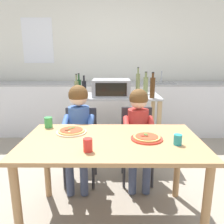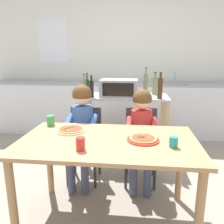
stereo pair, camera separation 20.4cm
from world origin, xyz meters
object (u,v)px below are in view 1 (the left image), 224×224
Objects in this scene: drinking_cup_red at (88,145)px; drinking_cup_teal at (178,140)px; bottle_clear_vinegar at (152,87)px; bottle_squat_spirits at (77,89)px; dining_chair_left at (81,140)px; dining_table at (112,151)px; child_in_blue_striped_shirt at (78,123)px; bottle_tall_green_wine at (146,85)px; pizza_plate_cream at (71,131)px; kitchen_island_cart at (117,116)px; dining_chair_right at (137,139)px; toaster_oven at (111,88)px; child_in_red_shirt at (139,125)px; bottle_brown_beer at (84,89)px; bottle_dark_olive_oil at (138,85)px; pizza_plate_red_rimmed at (147,138)px; bottle_slim_sauce at (79,87)px; drinking_cup_green at (48,122)px.

drinking_cup_teal is at bearing 10.90° from drinking_cup_red.
drinking_cup_teal is at bearing -90.63° from bottle_clear_vinegar.
bottle_squat_spirits reaches higher than dining_chair_left.
child_in_blue_striped_shirt is at bearing 122.03° from dining_table.
bottle_tall_green_wine is 3.29× the size of drinking_cup_red.
dining_table is 0.40m from pizza_plate_cream.
dining_chair_right is (0.21, -0.63, -0.10)m from kitchen_island_cart.
child_in_blue_striped_shirt is (-0.33, -0.75, -0.27)m from toaster_oven.
dining_chair_right is at bearing 90.00° from child_in_red_shirt.
bottle_squat_spirits is at bearing -176.44° from bottle_brown_beer.
toaster_oven is 1.50× the size of bottle_clear_vinegar.
child_in_red_shirt reaches higher than kitchen_island_cart.
dining_chair_left is (-0.67, -0.55, -0.54)m from bottle_dark_olive_oil.
dining_chair_right is at bearing 2.84° from dining_chair_left.
child_in_red_shirt reaches higher than dining_chair_right.
bottle_squat_spirits is 1.20× the size of pizza_plate_red_rimmed.
kitchen_island_cart is 1.11× the size of child_in_red_shirt.
toaster_oven is at bearing 5.76° from bottle_slim_sauce.
child_in_blue_striped_shirt is (-0.85, -0.59, -0.30)m from bottle_clear_vinegar.
bottle_tall_green_wine is at bearing 72.57° from dining_table.
bottle_clear_vinegar is 0.32× the size of child_in_red_shirt.
bottle_brown_beer reaches higher than kitchen_island_cart.
kitchen_island_cart is 4.45× the size of pizza_plate_cream.
bottle_dark_olive_oil reaches higher than dining_chair_right.
dining_chair_left is 8.51× the size of drinking_cup_green.
dining_table is 0.68m from drinking_cup_green.
bottle_squat_spirits reaches higher than dining_table.
toaster_oven is 0.60× the size of dining_chair_right.
dining_chair_right is 0.68m from child_in_blue_striped_shirt.
bottle_dark_olive_oil is 0.47× the size of dining_chair_left.
kitchen_island_cart is 4.07× the size of bottle_brown_beer.
pizza_plate_cream is at bearing -106.21° from toaster_oven.
bottle_slim_sauce is at bearing 108.99° from dining_table.
bottle_tall_green_wine is 3.23× the size of drinking_cup_green.
bottle_slim_sauce reaches higher than pizza_plate_red_rimmed.
toaster_oven is 1.62× the size of bottle_squat_spirits.
drinking_cup_teal is at bearing -73.44° from kitchen_island_cart.
bottle_slim_sauce reaches higher than drinking_cup_red.
drinking_cup_teal reaches higher than pizza_plate_cream.
toaster_oven is at bearing -163.69° from kitchen_island_cart.
bottle_slim_sauce is at bearing -166.90° from bottle_tall_green_wine.
child_in_blue_striped_shirt is at bearing -113.83° from toaster_oven.
bottle_clear_vinegar is 0.40× the size of dining_chair_right.
child_in_blue_striped_shirt reaches higher than drinking_cup_red.
dining_chair_right is 8.65× the size of drinking_cup_red.
pizza_plate_cream is at bearing -31.67° from drinking_cup_green.
drinking_cup_teal is at bearing -72.75° from child_in_red_shirt.
dining_table is 1.73× the size of dining_chair_right.
dining_chair_left reaches higher than pizza_plate_red_rimmed.
bottle_squat_spirits reaches higher than bottle_brown_beer.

